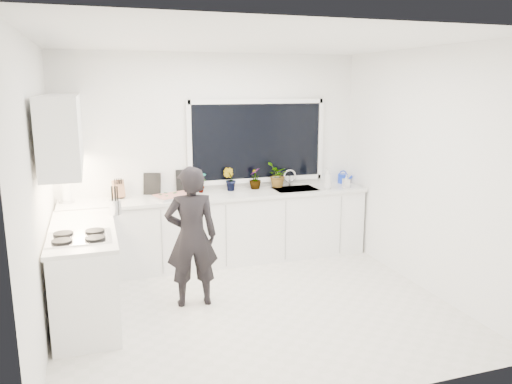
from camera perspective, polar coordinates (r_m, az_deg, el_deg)
name	(u,v)px	position (r m, az deg, el deg)	size (l,w,h in m)	color
floor	(255,308)	(5.41, -0.15, -13.07)	(4.00, 3.50, 0.02)	beige
wall_back	(214,158)	(6.66, -4.87, 3.94)	(4.00, 0.02, 2.70)	white
wall_left	(37,195)	(4.77, -23.76, -0.32)	(0.02, 3.50, 2.70)	white
wall_right	(425,171)	(5.91, 18.71, 2.31)	(0.02, 3.50, 2.70)	white
ceiling	(255,40)	(4.91, -0.16, 17.00)	(4.00, 3.50, 0.02)	white
window	(257,141)	(6.76, 0.14, 5.82)	(1.80, 0.02, 1.00)	black
base_cabinets_back	(220,230)	(6.56, -4.10, -4.32)	(3.92, 0.58, 0.88)	white
base_cabinets_left	(85,274)	(5.34, -18.91, -8.88)	(0.58, 1.60, 0.88)	white
countertop_back	(220,196)	(6.43, -4.14, -0.41)	(3.94, 0.62, 0.04)	silver
countertop_left	(82,230)	(5.19, -19.26, -4.13)	(0.62, 1.60, 0.04)	silver
upper_cabinets	(63,130)	(5.38, -21.21, 6.59)	(0.34, 2.10, 0.70)	white
sink	(295,192)	(6.77, 4.49, -0.04)	(0.58, 0.42, 0.14)	silver
faucet	(290,178)	(6.92, 3.88, 1.59)	(0.03, 0.03, 0.22)	silver
stovetop	(79,237)	(4.85, -19.57, -4.86)	(0.56, 0.48, 0.03)	black
person	(192,237)	(5.25, -7.37, -5.10)	(0.54, 0.36, 1.49)	black
pizza_tray	(174,196)	(6.29, -9.31, -0.50)	(0.49, 0.36, 0.03)	#BDBCC1
pizza	(174,195)	(6.29, -9.31, -0.35)	(0.45, 0.32, 0.01)	red
watering_can	(343,179)	(7.23, 9.88, 1.53)	(0.14, 0.14, 0.13)	#1636CF
paper_towel_roll	(66,192)	(6.33, -20.86, 0.01)	(0.11, 0.11, 0.26)	white
knife_block	(119,190)	(6.37, -15.44, 0.26)	(0.13, 0.10, 0.22)	#9A6C47
utensil_crock	(115,207)	(5.61, -15.79, -1.67)	(0.13, 0.13, 0.16)	silver
picture_frame_large	(152,184)	(6.50, -11.78, 0.93)	(0.22, 0.02, 0.28)	black
picture_frame_small	(186,181)	(6.56, -8.04, 1.26)	(0.25, 0.02, 0.30)	black
herb_plants	(260,177)	(6.72, 0.48, 1.75)	(1.35, 0.40, 0.34)	#26662D
soap_bottles	(333,179)	(6.80, 8.76, 1.45)	(0.38, 0.13, 0.28)	#D8BF66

